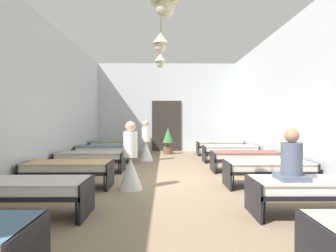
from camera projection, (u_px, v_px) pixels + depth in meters
The scene contains 16 objects.
ground_plane at pixel (168, 180), 7.35m from camera, with size 7.16×13.47×0.10m, color #8C755B.
room_shell at pixel (168, 100), 8.71m from camera, with size 6.96×13.07×4.19m.
bed_left_row_1 at pixel (27, 188), 4.46m from camera, with size 1.90×0.84×0.57m.
bed_right_row_1 at pixel (312, 188), 4.51m from camera, with size 1.90×0.84×0.57m.
bed_left_row_2 at pixel (68, 168), 6.36m from camera, with size 1.90×0.84×0.57m.
bed_right_row_2 at pixel (268, 167), 6.41m from camera, with size 1.90×0.84×0.57m.
bed_left_row_3 at pixel (90, 157), 8.26m from camera, with size 1.90×0.84×0.57m.
bed_right_row_3 at pixel (245, 156), 8.31m from camera, with size 1.90×0.84×0.57m.
bed_left_row_4 at pixel (104, 150), 10.16m from camera, with size 1.90×0.84×0.57m.
bed_right_row_4 at pixel (230, 149), 10.21m from camera, with size 1.90×0.84×0.57m.
bed_left_row_5 at pixel (114, 145), 12.06m from camera, with size 1.90×0.84×0.57m.
bed_right_row_5 at pixel (220, 145), 12.11m from camera, with size 1.90×0.84×0.57m.
nurse_near_aisle at pixel (146, 146), 10.44m from camera, with size 0.52×0.52×1.49m.
nurse_mid_aisle at pixel (131, 165), 6.18m from camera, with size 0.52×0.52×1.49m.
patient_seated_primary at pixel (292, 161), 4.44m from camera, with size 0.44×0.44×0.80m.
potted_plant at pixel (168, 140), 12.48m from camera, with size 0.46×0.46×1.16m.
Camera 1 is at (-0.09, -7.31, 1.52)m, focal length 30.67 mm.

